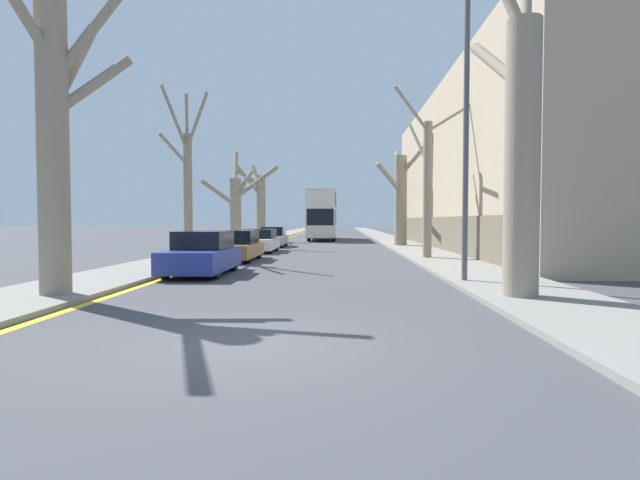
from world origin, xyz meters
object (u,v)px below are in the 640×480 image
object	(u,v)px
parked_car_3	(273,237)
lamp_post	(463,105)
street_tree_left_2	(236,206)
parked_car_2	(260,241)
street_tree_right_2	(401,195)
parked_car_1	(238,246)
double_decker_bus	(322,213)
street_tree_right_0	(520,142)
street_tree_left_0	(55,130)
parked_car_0	(202,254)
street_tree_right_1	(428,180)
street_tree_left_3	(259,204)
street_tree_left_1	(187,185)

from	to	relation	value
parked_car_3	lamp_post	xyz separation A→B (m)	(8.13, -20.05, 4.45)
street_tree_left_2	parked_car_2	bearing A→B (deg)	-60.53
street_tree_right_2	parked_car_1	size ratio (longest dim) A/B	1.68
double_decker_bus	parked_car_1	world-z (taller)	double_decker_bus
street_tree_right_2	lamp_post	size ratio (longest dim) A/B	0.82
parked_car_3	double_decker_bus	bearing A→B (deg)	76.15
parked_car_2	street_tree_right_2	bearing A→B (deg)	34.87
street_tree_right_0	double_decker_bus	distance (m)	35.44
street_tree_left_0	parked_car_2	distance (m)	17.66
parked_car_0	lamp_post	distance (m)	9.52
street_tree_right_0	parked_car_2	world-z (taller)	street_tree_right_0
street_tree_right_1	parked_car_0	bearing A→B (deg)	-142.56
street_tree_left_3	parked_car_1	world-z (taller)	street_tree_left_3
parked_car_2	parked_car_3	world-z (taller)	parked_car_3
street_tree_left_2	street_tree_left_3	xyz separation A→B (m)	(-0.20, 10.46, 0.45)
street_tree_right_0	street_tree_right_1	bearing A→B (deg)	90.19
street_tree_right_1	parked_car_1	distance (m)	9.26
parked_car_1	lamp_post	bearing A→B (deg)	-44.88
street_tree_left_3	parked_car_1	size ratio (longest dim) A/B	1.47
parked_car_0	street_tree_left_2	bearing A→B (deg)	97.76
street_tree_left_0	street_tree_right_0	xyz separation A→B (m)	(10.66, 0.23, -0.31)
parked_car_0	lamp_post	xyz separation A→B (m)	(8.13, -2.25, 4.41)
parked_car_0	lamp_post	world-z (taller)	lamp_post
parked_car_0	parked_car_3	world-z (taller)	parked_car_0
parked_car_0	lamp_post	bearing A→B (deg)	-15.47
parked_car_0	street_tree_left_3	bearing A→B (deg)	95.10
street_tree_left_0	street_tree_right_0	distance (m)	10.67
street_tree_left_1	parked_car_0	world-z (taller)	street_tree_left_1
street_tree_left_3	lamp_post	xyz separation A→B (m)	(10.47, -28.45, 1.87)
street_tree_right_1	parked_car_3	bearing A→B (deg)	128.00
parked_car_2	street_tree_left_0	bearing A→B (deg)	-96.35
street_tree_right_1	double_decker_bus	world-z (taller)	street_tree_right_1
double_decker_bus	parked_car_1	distance (m)	24.29
street_tree_right_2	parked_car_3	bearing A→B (deg)	-178.11
street_tree_left_2	double_decker_bus	size ratio (longest dim) A/B	0.61
street_tree_left_3	lamp_post	distance (m)	30.37
parked_car_1	parked_car_0	bearing A→B (deg)	-90.00
street_tree_left_0	street_tree_left_3	world-z (taller)	street_tree_left_0
street_tree_left_0	parked_car_2	world-z (taller)	street_tree_left_0
street_tree_left_2	street_tree_left_3	distance (m)	10.47
parked_car_1	lamp_post	distance (m)	12.31
street_tree_right_2	street_tree_left_2	bearing A→B (deg)	-167.87
street_tree_left_2	street_tree_right_2	world-z (taller)	street_tree_right_2
street_tree_left_1	parked_car_1	bearing A→B (deg)	8.89
street_tree_right_2	double_decker_bus	world-z (taller)	street_tree_right_2
street_tree_left_3	parked_car_3	size ratio (longest dim) A/B	1.62
lamp_post	parked_car_0	bearing A→B (deg)	164.53
street_tree_right_0	parked_car_1	world-z (taller)	street_tree_right_0
street_tree_left_3	street_tree_right_0	world-z (taller)	street_tree_right_0
parked_car_1	lamp_post	size ratio (longest dim) A/B	0.49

